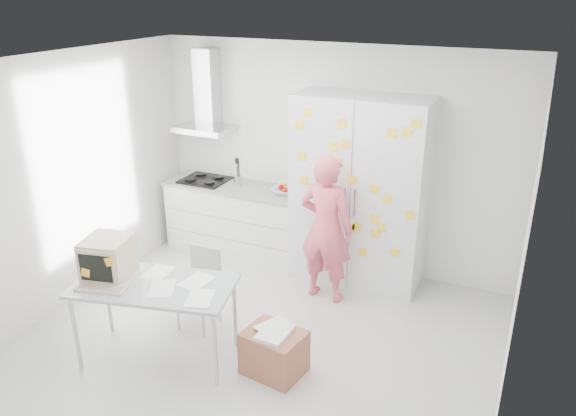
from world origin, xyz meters
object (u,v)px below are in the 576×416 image
at_px(desk, 124,270).
at_px(cardboard_box, 274,352).
at_px(person, 326,229).
at_px(chair, 201,282).

bearing_deg(desk, cardboard_box, -1.99).
bearing_deg(desk, person, 39.11).
bearing_deg(cardboard_box, person, 92.77).
distance_m(desk, cardboard_box, 1.56).
distance_m(person, cardboard_box, 1.57).
height_order(desk, cardboard_box, desk).
bearing_deg(person, cardboard_box, 97.41).
xyz_separation_m(desk, cardboard_box, (1.39, 0.28, -0.66)).
bearing_deg(desk, chair, 49.35).
relative_size(person, desk, 1.06).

